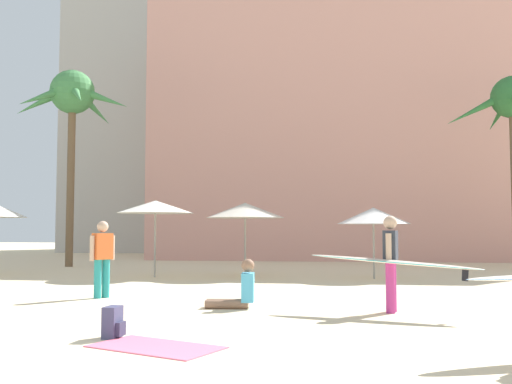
{
  "coord_description": "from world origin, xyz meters",
  "views": [
    {
      "loc": [
        2.18,
        -4.69,
        1.44
      ],
      "look_at": [
        0.76,
        5.74,
        2.13
      ],
      "focal_mm": 40.73,
      "sensor_mm": 36.0,
      "label": 1
    }
  ],
  "objects_px": {
    "person_far_right": "(392,260)",
    "person_mid_center": "(102,256)",
    "cafe_umbrella_0": "(155,207)",
    "cafe_umbrella_1": "(373,216)",
    "cafe_umbrella_3": "(245,210)",
    "backpack": "(113,323)",
    "palm_tree_left": "(512,107)",
    "beach_towel": "(156,347)",
    "palm_tree_far_left": "(72,101)",
    "person_mid_left": "(239,291)"
  },
  "relations": [
    {
      "from": "cafe_umbrella_0",
      "to": "backpack",
      "type": "bearing_deg",
      "value": -75.46
    },
    {
      "from": "cafe_umbrella_1",
      "to": "backpack",
      "type": "height_order",
      "value": "cafe_umbrella_1"
    },
    {
      "from": "palm_tree_left",
      "to": "beach_towel",
      "type": "distance_m",
      "value": 19.57
    },
    {
      "from": "palm_tree_far_left",
      "to": "person_mid_left",
      "type": "distance_m",
      "value": 15.53
    },
    {
      "from": "cafe_umbrella_0",
      "to": "cafe_umbrella_1",
      "type": "xyz_separation_m",
      "value": [
        6.65,
        0.31,
        -0.29
      ]
    },
    {
      "from": "cafe_umbrella_1",
      "to": "person_mid_left",
      "type": "bearing_deg",
      "value": -112.59
    },
    {
      "from": "person_mid_left",
      "to": "backpack",
      "type": "bearing_deg",
      "value": 64.79
    },
    {
      "from": "palm_tree_left",
      "to": "beach_towel",
      "type": "relative_size",
      "value": 4.63
    },
    {
      "from": "cafe_umbrella_3",
      "to": "beach_towel",
      "type": "xyz_separation_m",
      "value": [
        0.58,
        -10.91,
        -2.05
      ]
    },
    {
      "from": "palm_tree_far_left",
      "to": "person_mid_center",
      "type": "height_order",
      "value": "palm_tree_far_left"
    },
    {
      "from": "beach_towel",
      "to": "cafe_umbrella_1",
      "type": "bearing_deg",
      "value": 72.62
    },
    {
      "from": "palm_tree_left",
      "to": "cafe_umbrella_0",
      "type": "height_order",
      "value": "palm_tree_left"
    },
    {
      "from": "palm_tree_left",
      "to": "backpack",
      "type": "xyz_separation_m",
      "value": [
        -9.78,
        -15.7,
        -5.99
      ]
    },
    {
      "from": "person_far_right",
      "to": "person_mid_center",
      "type": "distance_m",
      "value": 6.11
    },
    {
      "from": "cafe_umbrella_1",
      "to": "beach_towel",
      "type": "height_order",
      "value": "cafe_umbrella_1"
    },
    {
      "from": "cafe_umbrella_1",
      "to": "beach_towel",
      "type": "distance_m",
      "value": 11.34
    },
    {
      "from": "cafe_umbrella_0",
      "to": "cafe_umbrella_3",
      "type": "height_order",
      "value": "cafe_umbrella_0"
    },
    {
      "from": "cafe_umbrella_0",
      "to": "person_far_right",
      "type": "height_order",
      "value": "cafe_umbrella_0"
    },
    {
      "from": "palm_tree_left",
      "to": "cafe_umbrella_1",
      "type": "bearing_deg",
      "value": -135.69
    },
    {
      "from": "person_far_right",
      "to": "cafe_umbrella_1",
      "type": "bearing_deg",
      "value": -78.6
    },
    {
      "from": "cafe_umbrella_1",
      "to": "person_far_right",
      "type": "height_order",
      "value": "cafe_umbrella_1"
    },
    {
      "from": "cafe_umbrella_1",
      "to": "beach_towel",
      "type": "relative_size",
      "value": 1.36
    },
    {
      "from": "person_mid_center",
      "to": "person_mid_left",
      "type": "bearing_deg",
      "value": 13.2
    },
    {
      "from": "palm_tree_left",
      "to": "cafe_umbrella_3",
      "type": "distance_m",
      "value": 11.73
    },
    {
      "from": "palm_tree_far_left",
      "to": "cafe_umbrella_0",
      "type": "distance_m",
      "value": 8.07
    },
    {
      "from": "cafe_umbrella_3",
      "to": "person_far_right",
      "type": "relative_size",
      "value": 0.84
    },
    {
      "from": "beach_towel",
      "to": "backpack",
      "type": "xyz_separation_m",
      "value": [
        -0.76,
        0.53,
        0.19
      ]
    },
    {
      "from": "palm_tree_left",
      "to": "cafe_umbrella_0",
      "type": "distance_m",
      "value": 14.24
    },
    {
      "from": "cafe_umbrella_0",
      "to": "cafe_umbrella_1",
      "type": "relative_size",
      "value": 1.09
    },
    {
      "from": "person_far_right",
      "to": "person_mid_center",
      "type": "height_order",
      "value": "person_far_right"
    },
    {
      "from": "palm_tree_left",
      "to": "person_far_right",
      "type": "xyz_separation_m",
      "value": [
        -5.86,
        -12.86,
        -5.28
      ]
    },
    {
      "from": "palm_tree_far_left",
      "to": "person_far_right",
      "type": "xyz_separation_m",
      "value": [
        11.43,
        -11.52,
        -5.73
      ]
    },
    {
      "from": "palm_tree_left",
      "to": "cafe_umbrella_1",
      "type": "relative_size",
      "value": 3.4
    },
    {
      "from": "palm_tree_left",
      "to": "person_mid_left",
      "type": "relative_size",
      "value": 8.02
    },
    {
      "from": "cafe_umbrella_3",
      "to": "person_mid_left",
      "type": "relative_size",
      "value": 2.66
    },
    {
      "from": "beach_towel",
      "to": "palm_tree_left",
      "type": "bearing_deg",
      "value": 60.92
    },
    {
      "from": "cafe_umbrella_3",
      "to": "beach_towel",
      "type": "bearing_deg",
      "value": -86.96
    },
    {
      "from": "palm_tree_far_left",
      "to": "person_mid_center",
      "type": "relative_size",
      "value": 4.83
    },
    {
      "from": "beach_towel",
      "to": "backpack",
      "type": "height_order",
      "value": "backpack"
    },
    {
      "from": "person_far_right",
      "to": "cafe_umbrella_0",
      "type": "bearing_deg",
      "value": -34.47
    },
    {
      "from": "cafe_umbrella_3",
      "to": "person_mid_left",
      "type": "xyz_separation_m",
      "value": [
        1.01,
        -7.23,
        -1.74
      ]
    },
    {
      "from": "cafe_umbrella_3",
      "to": "person_mid_center",
      "type": "bearing_deg",
      "value": -109.84
    },
    {
      "from": "cafe_umbrella_3",
      "to": "person_far_right",
      "type": "xyz_separation_m",
      "value": [
        3.74,
        -7.55,
        -1.14
      ]
    },
    {
      "from": "palm_tree_far_left",
      "to": "person_mid_left",
      "type": "relative_size",
      "value": 8.57
    },
    {
      "from": "palm_tree_left",
      "to": "person_mid_center",
      "type": "distance_m",
      "value": 17.17
    },
    {
      "from": "person_mid_center",
      "to": "cafe_umbrella_3",
      "type": "bearing_deg",
      "value": 104.36
    },
    {
      "from": "palm_tree_left",
      "to": "person_mid_center",
      "type": "xyz_separation_m",
      "value": [
        -11.77,
        -11.32,
        -5.3
      ]
    },
    {
      "from": "palm_tree_left",
      "to": "cafe_umbrella_3",
      "type": "height_order",
      "value": "palm_tree_left"
    },
    {
      "from": "palm_tree_far_left",
      "to": "cafe_umbrella_3",
      "type": "xyz_separation_m",
      "value": [
        7.69,
        -3.97,
        -4.59
      ]
    },
    {
      "from": "cafe_umbrella_3",
      "to": "backpack",
      "type": "relative_size",
      "value": 5.84
    }
  ]
}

